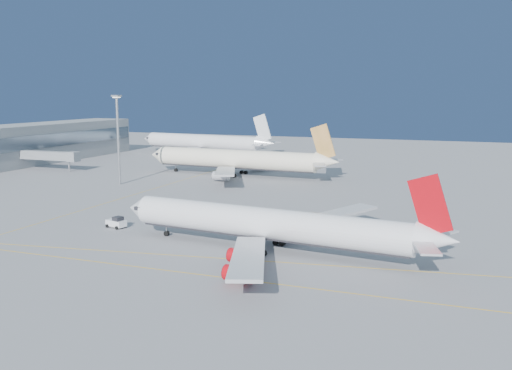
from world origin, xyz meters
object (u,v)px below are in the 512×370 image
(airliner_virgin, at_px, (272,225))
(pushback_tug, at_px, (116,222))
(airliner_etihad, at_px, (239,159))
(light_mast, at_px, (118,132))
(airliner_third, at_px, (205,142))

(airliner_virgin, distance_m, pushback_tug, 35.53)
(airliner_etihad, bearing_deg, pushback_tug, -83.02)
(airliner_virgin, xyz_separation_m, pushback_tug, (-35.00, 5.01, -3.52))
(light_mast, bearing_deg, pushback_tug, -56.65)
(airliner_etihad, distance_m, pushback_tug, 76.22)
(pushback_tug, bearing_deg, airliner_etihad, 108.48)
(airliner_virgin, bearing_deg, airliner_third, 126.67)
(airliner_virgin, distance_m, airliner_etihad, 90.11)
(light_mast, bearing_deg, airliner_third, 98.27)
(airliner_virgin, relative_size, airliner_etihad, 0.91)
(airliner_etihad, relative_size, pushback_tug, 15.03)
(airliner_etihad, distance_m, light_mast, 40.43)
(pushback_tug, bearing_deg, airliner_virgin, 6.92)
(airliner_third, xyz_separation_m, pushback_tug, (43.21, -130.79, -4.49))
(airliner_virgin, bearing_deg, light_mast, 148.42)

